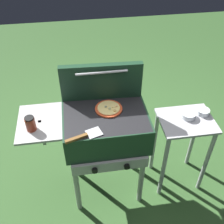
% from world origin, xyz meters
% --- Properties ---
extents(ground_plane, '(8.00, 8.00, 0.00)m').
position_xyz_m(ground_plane, '(0.00, 0.00, 0.00)').
color(ground_plane, '#38602D').
extents(grill, '(0.96, 0.53, 0.90)m').
position_xyz_m(grill, '(-0.01, -0.00, 0.76)').
color(grill, '#193823').
rests_on(grill, ground_plane).
extents(grill_lid_open, '(0.63, 0.09, 0.30)m').
position_xyz_m(grill_lid_open, '(0.00, 0.21, 1.05)').
color(grill_lid_open, '#193823').
rests_on(grill_lid_open, grill).
extents(pizza_cheese, '(0.21, 0.21, 0.03)m').
position_xyz_m(pizza_cheese, '(0.03, 0.06, 0.91)').
color(pizza_cheese, '#C64723').
rests_on(pizza_cheese, grill).
extents(sauce_jar, '(0.07, 0.07, 0.11)m').
position_xyz_m(sauce_jar, '(-0.53, -0.08, 0.95)').
color(sauce_jar, maroon).
rests_on(sauce_jar, grill).
extents(spatula, '(0.26, 0.14, 0.02)m').
position_xyz_m(spatula, '(-0.17, -0.20, 0.91)').
color(spatula, '#B7BABF').
rests_on(spatula, grill).
extents(prep_table, '(0.44, 0.36, 0.76)m').
position_xyz_m(prep_table, '(0.66, 0.00, 0.54)').
color(prep_table, '#B2B2B7').
rests_on(prep_table, ground_plane).
extents(topping_bowl_near, '(0.10, 0.10, 0.04)m').
position_xyz_m(topping_bowl_near, '(0.81, 0.05, 0.78)').
color(topping_bowl_near, silver).
rests_on(topping_bowl_near, prep_table).
extents(topping_bowl_far, '(0.12, 0.12, 0.04)m').
position_xyz_m(topping_bowl_far, '(0.68, 0.03, 0.78)').
color(topping_bowl_far, silver).
rests_on(topping_bowl_far, prep_table).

